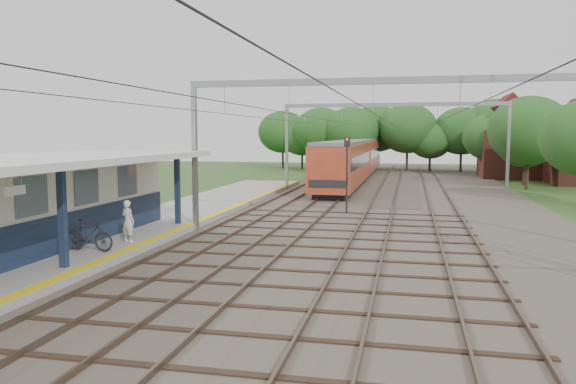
% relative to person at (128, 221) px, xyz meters
% --- Properties ---
extents(ground, '(160.00, 160.00, 0.00)m').
position_rel_person_xyz_m(ground, '(5.96, -10.30, -1.18)').
color(ground, '#2D4C1E').
rests_on(ground, ground).
extents(ballast_bed, '(18.00, 90.00, 0.10)m').
position_rel_person_xyz_m(ballast_bed, '(9.96, 19.70, -1.13)').
color(ballast_bed, '#473D33').
rests_on(ballast_bed, ground).
extents(platform, '(5.00, 52.00, 0.35)m').
position_rel_person_xyz_m(platform, '(-1.54, 3.70, -1.00)').
color(platform, gray).
rests_on(platform, ground).
extents(yellow_stripe, '(0.45, 52.00, 0.01)m').
position_rel_person_xyz_m(yellow_stripe, '(0.71, 3.70, -0.82)').
color(yellow_stripe, yellow).
rests_on(yellow_stripe, platform).
extents(station_building, '(3.41, 18.00, 3.40)m').
position_rel_person_xyz_m(station_building, '(-2.92, -3.31, 0.87)').
color(station_building, beige).
rests_on(station_building, platform).
extents(canopy, '(6.40, 20.00, 3.44)m').
position_rel_person_xyz_m(canopy, '(-1.81, -4.31, 2.47)').
color(canopy, '#111F38').
rests_on(canopy, platform).
extents(rail_tracks, '(11.80, 88.00, 0.15)m').
position_rel_person_xyz_m(rail_tracks, '(7.46, 19.70, -1.00)').
color(rail_tracks, brown).
rests_on(rail_tracks, ballast_bed).
extents(catenary_system, '(17.22, 88.00, 7.00)m').
position_rel_person_xyz_m(catenary_system, '(9.35, 14.98, 4.33)').
color(catenary_system, gray).
rests_on(catenary_system, ground).
extents(tree_band, '(31.72, 30.88, 8.82)m').
position_rel_person_xyz_m(tree_band, '(9.81, 46.82, 3.74)').
color(tree_band, '#382619').
rests_on(tree_band, ground).
extents(house_far, '(8.00, 6.12, 8.66)m').
position_rel_person_xyz_m(house_far, '(21.96, 41.70, 2.06)').
color(house_far, brown).
rests_on(house_far, ground).
extents(person, '(0.70, 0.58, 1.65)m').
position_rel_person_xyz_m(person, '(0.00, 0.00, 0.00)').
color(person, silver).
rests_on(person, platform).
extents(bicycle, '(1.95, 0.65, 1.15)m').
position_rel_person_xyz_m(bicycle, '(-0.52, -1.90, -0.25)').
color(bicycle, black).
rests_on(bicycle, platform).
extents(train, '(2.98, 37.14, 3.91)m').
position_rel_person_xyz_m(train, '(5.46, 35.30, 1.00)').
color(train, black).
rests_on(train, ballast_bed).
extents(signal_post, '(0.34, 0.30, 4.41)m').
position_rel_person_xyz_m(signal_post, '(7.31, 11.61, 1.61)').
color(signal_post, black).
rests_on(signal_post, ground).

